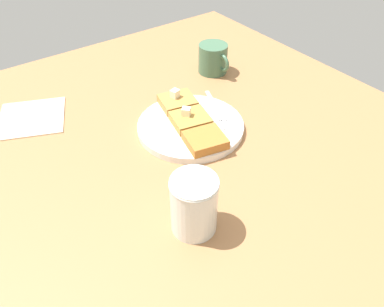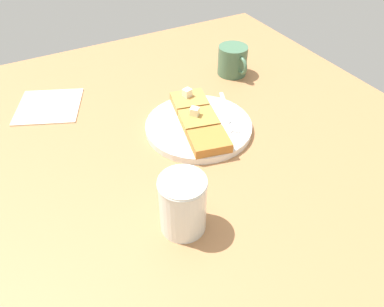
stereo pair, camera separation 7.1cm
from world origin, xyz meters
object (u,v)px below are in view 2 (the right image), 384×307
at_px(syrup_jar, 183,205).
at_px(napkin, 49,106).
at_px(plate, 199,126).
at_px(fork, 229,114).
at_px(coffee_mug, 233,61).

bearing_deg(syrup_jar, napkin, -165.63).
bearing_deg(plate, fork, 88.21).
distance_m(fork, syrup_jar, 0.32).
bearing_deg(syrup_jar, fork, 133.57).
xyz_separation_m(plate, coffee_mug, (-0.18, 0.20, 0.03)).
height_order(napkin, coffee_mug, coffee_mug).
bearing_deg(napkin, coffee_mug, 81.14).
relative_size(napkin, coffee_mug, 1.40).
relative_size(fork, syrup_jar, 1.45).
bearing_deg(napkin, plate, 47.63).
bearing_deg(syrup_jar, plate, 145.32).
distance_m(plate, fork, 0.08).
bearing_deg(coffee_mug, syrup_jar, -41.85).
distance_m(syrup_jar, napkin, 0.49).
distance_m(plate, napkin, 0.37).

